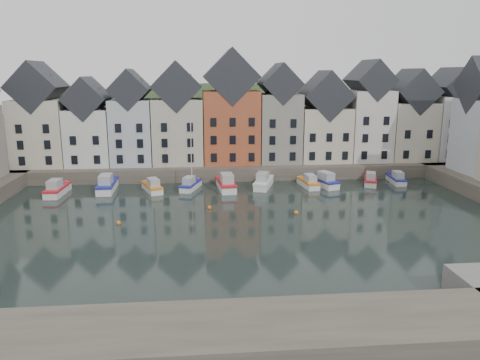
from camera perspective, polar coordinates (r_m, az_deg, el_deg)
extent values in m
plane|color=black|center=(49.34, 1.20, -6.05)|extent=(260.00, 260.00, 0.00)
cube|color=#494038|center=(78.00, -1.27, 1.82)|extent=(90.00, 16.00, 2.00)
cube|color=#494038|center=(29.02, -14.59, -18.79)|extent=(50.00, 6.00, 2.00)
ellipsoid|color=#21341A|center=(108.00, -2.19, -5.43)|extent=(153.60, 70.40, 64.00)
sphere|color=#1F3015|center=(97.94, -10.42, 8.44)|extent=(5.77, 5.77, 5.77)
sphere|color=#1F3015|center=(111.54, 10.56, 8.66)|extent=(5.27, 5.27, 5.27)
sphere|color=#1F3015|center=(107.48, 15.11, 8.16)|extent=(5.07, 5.07, 5.07)
sphere|color=#1F3015|center=(103.73, 5.69, 8.34)|extent=(5.01, 5.01, 5.01)
sphere|color=#1F3015|center=(108.34, -22.80, 6.94)|extent=(3.94, 3.94, 3.94)
sphere|color=#1F3015|center=(112.06, 12.36, 8.57)|extent=(5.21, 5.21, 5.21)
sphere|color=#1F3015|center=(105.52, -1.30, 8.75)|extent=(5.45, 5.45, 5.45)
sphere|color=#1F3015|center=(104.38, 19.31, 7.37)|extent=(4.49, 4.49, 4.49)
cube|color=beige|center=(78.60, -23.01, 5.34)|extent=(7.67, 8.00, 10.07)
cube|color=black|center=(78.11, -23.46, 10.38)|extent=(7.67, 8.16, 7.67)
cube|color=silver|center=(76.80, -17.77, 5.04)|extent=(6.56, 8.00, 8.61)
cube|color=black|center=(76.27, -18.08, 9.46)|extent=(6.56, 8.16, 6.56)
cube|color=#B0BAC3|center=(75.57, -12.95, 5.75)|extent=(6.20, 8.00, 10.02)
cube|color=black|center=(75.06, -13.20, 10.71)|extent=(6.20, 8.16, 6.20)
cube|color=#BAB09D|center=(74.95, -7.54, 5.93)|extent=(7.70, 8.00, 10.08)
cube|color=black|center=(74.43, -7.70, 11.25)|extent=(7.70, 8.16, 7.70)
cube|color=#A74E2F|center=(75.01, -1.13, 6.51)|extent=(8.69, 8.00, 11.28)
cube|color=black|center=(74.54, -1.16, 12.47)|extent=(8.69, 8.16, 8.69)
cube|color=gray|center=(75.98, 4.71, 6.36)|extent=(6.43, 8.00, 10.78)
cube|color=black|center=(75.50, 4.81, 11.63)|extent=(6.43, 8.16, 6.43)
cube|color=beige|center=(77.70, 10.03, 5.53)|extent=(7.88, 8.00, 8.56)
cube|color=black|center=(77.17, 10.22, 10.12)|extent=(7.88, 8.16, 7.88)
cube|color=silver|center=(79.79, 15.20, 6.45)|extent=(6.50, 8.00, 11.27)
cube|color=black|center=(79.35, 15.51, 11.65)|extent=(6.50, 8.16, 6.50)
cube|color=beige|center=(82.59, 19.74, 5.67)|extent=(7.23, 8.00, 9.32)
cube|color=black|center=(82.11, 20.09, 10.13)|extent=(7.23, 8.16, 7.23)
cube|color=silver|center=(85.64, 23.95, 5.89)|extent=(6.18, 8.00, 10.32)
cube|color=black|center=(85.21, 24.37, 10.34)|extent=(6.18, 8.16, 6.18)
sphere|color=orange|center=(56.64, -3.74, -3.39)|extent=(0.50, 0.50, 0.50)
sphere|color=orange|center=(54.93, 6.86, -3.98)|extent=(0.50, 0.50, 0.50)
sphere|color=orange|center=(52.57, -14.59, -5.10)|extent=(0.50, 0.50, 0.50)
cube|color=silver|center=(67.85, -21.33, -1.33)|extent=(2.14, 6.27, 1.13)
cube|color=red|center=(67.71, -21.37, -0.82)|extent=(2.25, 6.40, 0.26)
cube|color=#9CA2A4|center=(66.72, -21.67, -0.49)|extent=(1.56, 2.54, 1.24)
cube|color=silver|center=(67.81, -15.85, -0.90)|extent=(2.22, 6.93, 1.26)
cube|color=navy|center=(67.66, -15.89, -0.33)|extent=(2.34, 7.07, 0.29)
cube|color=#9CA2A4|center=(66.52, -16.06, 0.04)|extent=(1.67, 2.79, 1.38)
cube|color=silver|center=(66.00, -10.67, -1.07)|extent=(3.41, 5.74, 1.01)
cube|color=orange|center=(65.87, -10.69, -0.60)|extent=(3.54, 5.88, 0.23)
cube|color=#9CA2A4|center=(64.96, -10.52, -0.29)|extent=(1.95, 2.51, 1.10)
cube|color=silver|center=(66.43, -6.01, -0.83)|extent=(3.18, 5.63, 0.99)
cube|color=navy|center=(66.31, -6.02, -0.37)|extent=(3.29, 5.76, 0.22)
cube|color=#9CA2A4|center=(65.44, -6.26, -0.07)|extent=(1.85, 2.44, 1.08)
cylinder|color=silver|center=(65.92, -5.97, 3.58)|extent=(0.13, 0.13, 9.89)
cube|color=silver|center=(66.01, -1.72, -0.78)|extent=(2.55, 6.96, 1.25)
cube|color=red|center=(65.85, -1.72, -0.20)|extent=(2.67, 7.10, 0.28)
cube|color=#9CA2A4|center=(64.71, -1.60, 0.19)|extent=(1.79, 2.84, 1.37)
cube|color=silver|center=(67.30, 2.90, -0.54)|extent=(3.73, 6.65, 1.17)
cube|color=silver|center=(67.15, 2.90, -0.01)|extent=(3.87, 6.80, 0.27)
cube|color=#9CA2A4|center=(66.09, 2.78, 0.34)|extent=(2.18, 2.88, 1.27)
cube|color=silver|center=(68.14, 8.29, -0.54)|extent=(2.22, 5.61, 1.00)
cube|color=orange|center=(68.02, 8.31, -0.09)|extent=(2.33, 5.73, 0.23)
cube|color=#9CA2A4|center=(67.15, 8.56, 0.21)|extent=(1.51, 2.31, 1.09)
cube|color=silver|center=(68.97, 9.97, -0.40)|extent=(3.70, 6.50, 1.14)
cube|color=navy|center=(68.84, 9.99, 0.11)|extent=(3.84, 6.65, 0.26)
cube|color=#9CA2A4|center=(67.94, 10.44, 0.46)|extent=(2.15, 2.82, 1.25)
cube|color=silver|center=(71.59, 15.60, -0.24)|extent=(3.36, 5.60, 0.99)
cube|color=red|center=(71.47, 15.63, 0.18)|extent=(3.48, 5.73, 0.22)
cube|color=#9CA2A4|center=(70.57, 15.66, 0.47)|extent=(1.91, 2.45, 1.07)
cube|color=silver|center=(73.57, 18.46, -0.09)|extent=(2.08, 5.37, 0.96)
cube|color=navy|center=(73.46, 18.49, 0.31)|extent=(2.18, 5.48, 0.22)
cube|color=#9CA2A4|center=(72.63, 18.71, 0.58)|extent=(1.42, 2.20, 1.05)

